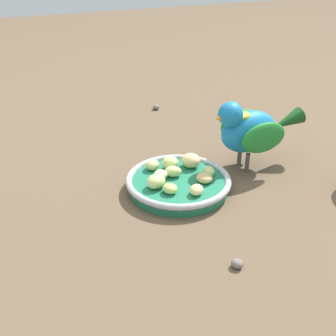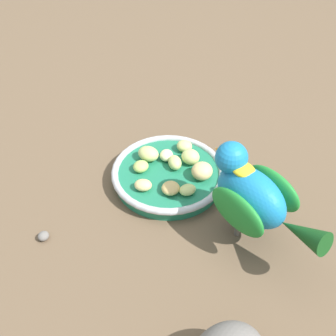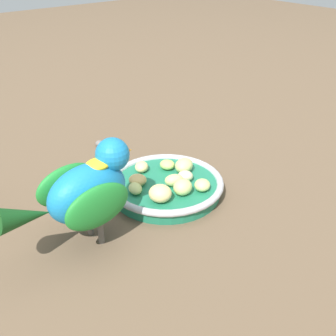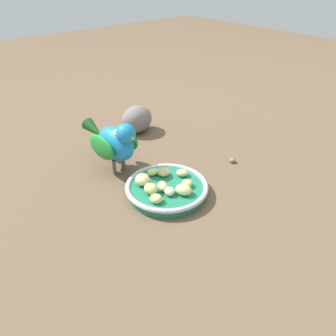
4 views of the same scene
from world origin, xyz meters
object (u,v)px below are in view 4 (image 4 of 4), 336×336
apple_piece_7 (143,180)px  parrot (115,141)px  feeding_bowl (167,189)px  apple_piece_4 (164,172)px  apple_piece_5 (183,174)px  apple_piece_8 (169,192)px  apple_piece_0 (163,186)px  apple_piece_2 (156,199)px  apple_piece_9 (152,172)px  apple_piece_1 (184,190)px  apple_piece_6 (151,189)px  rock_large (137,119)px  apple_piece_3 (187,184)px  pebble_1 (232,160)px

apple_piece_7 → parrot: 0.13m
feeding_bowl → apple_piece_4: bearing=148.4°
apple_piece_5 → apple_piece_8: size_ratio=1.11×
apple_piece_0 → apple_piece_4: (-0.04, 0.04, -0.00)m
apple_piece_0 → apple_piece_2: (0.03, -0.04, -0.00)m
feeding_bowl → apple_piece_9: size_ratio=7.00×
feeding_bowl → apple_piece_1: size_ratio=5.20×
apple_piece_4 → apple_piece_6: size_ratio=0.93×
apple_piece_7 → feeding_bowl: bearing=41.7°
apple_piece_9 → rock_large: 0.29m
apple_piece_0 → rock_large: rock_large is taller
apple_piece_9 → rock_large: (-0.25, 0.14, 0.01)m
apple_piece_3 → apple_piece_7: apple_piece_7 is taller
apple_piece_0 → pebble_1: size_ratio=1.78×
pebble_1 → apple_piece_6: bearing=-92.2°
apple_piece_4 → apple_piece_5: size_ratio=1.05×
apple_piece_3 → apple_piece_8: size_ratio=1.06×
apple_piece_2 → apple_piece_3: bearing=89.1°
parrot → apple_piece_3: bearing=14.8°
apple_piece_2 → apple_piece_5: size_ratio=0.96×
apple_piece_5 → rock_large: (-0.31, 0.09, 0.01)m
apple_piece_0 → apple_piece_3: 0.06m
apple_piece_4 → apple_piece_8: size_ratio=1.17×
pebble_1 → feeding_bowl: bearing=-92.0°
apple_piece_1 → parrot: size_ratio=0.18×
apple_piece_6 → apple_piece_8: apple_piece_6 is taller
rock_large → pebble_1: bearing=14.2°
apple_piece_0 → apple_piece_8: bearing=-8.8°
feeding_bowl → apple_piece_7: size_ratio=5.36×
feeding_bowl → apple_piece_9: bearing=175.0°
apple_piece_4 → apple_piece_9: bearing=-133.8°
apple_piece_5 → apple_piece_8: same height
apple_piece_7 → apple_piece_5: bearing=68.3°
apple_piece_4 → parrot: parrot is taller
apple_piece_7 → pebble_1: (0.05, 0.27, -0.03)m
apple_piece_0 → apple_piece_4: bearing=137.9°
apple_piece_1 → rock_large: bearing=159.2°
feeding_bowl → apple_piece_1: apple_piece_1 is taller
pebble_1 → apple_piece_5: bearing=-94.3°
apple_piece_7 → apple_piece_6: bearing=-9.9°
apple_piece_5 → parrot: 0.19m
apple_piece_3 → apple_piece_8: 0.05m
apple_piece_3 → apple_piece_5: 0.04m
parrot → rock_large: parrot is taller
apple_piece_0 → apple_piece_9: 0.07m
feeding_bowl → apple_piece_2: apple_piece_2 is taller
apple_piece_2 → rock_large: bearing=149.5°
apple_piece_0 → apple_piece_4: 0.06m
apple_piece_0 → apple_piece_9: (-0.06, 0.02, -0.00)m
apple_piece_1 → apple_piece_8: (-0.02, -0.03, -0.00)m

